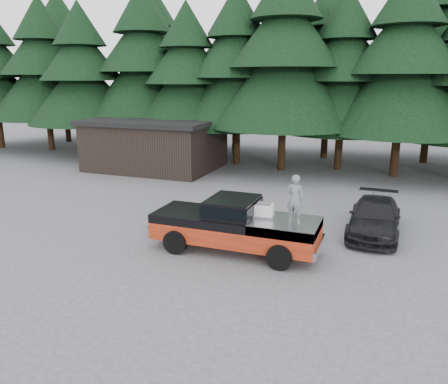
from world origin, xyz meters
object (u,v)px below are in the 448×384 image
(pickup_truck, at_px, (235,233))
(air_compressor, at_px, (264,211))
(man_on_bed, at_px, (295,199))
(parked_car, at_px, (374,217))
(utility_building, at_px, (156,143))

(pickup_truck, height_order, air_compressor, air_compressor)
(pickup_truck, bearing_deg, man_on_bed, -3.07)
(air_compressor, xyz_separation_m, parked_car, (3.53, 3.44, -0.87))
(man_on_bed, distance_m, parked_car, 4.66)
(pickup_truck, distance_m, parked_car, 5.77)
(utility_building, bearing_deg, pickup_truck, -50.35)
(utility_building, bearing_deg, air_compressor, -47.26)
(pickup_truck, distance_m, utility_building, 15.39)
(man_on_bed, height_order, parked_car, man_on_bed)
(pickup_truck, relative_size, man_on_bed, 3.69)
(pickup_truck, xyz_separation_m, utility_building, (-9.80, 11.83, 1.00))
(air_compressor, bearing_deg, pickup_truck, -177.97)
(pickup_truck, bearing_deg, utility_building, 129.65)
(pickup_truck, bearing_deg, parked_car, 38.44)
(air_compressor, relative_size, parked_car, 0.13)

